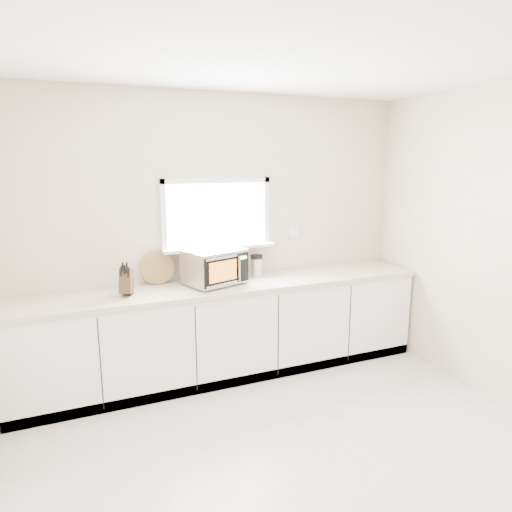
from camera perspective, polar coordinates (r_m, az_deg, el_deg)
ground at (r=3.36m, az=7.34°, el=-26.25°), size 4.00×4.00×0.00m
back_wall at (r=4.53m, az=-4.93°, el=2.91°), size 4.00×0.17×2.70m
cabinets at (r=4.50m, az=-3.54°, el=-9.34°), size 3.92×0.60×0.88m
countertop at (r=4.34m, az=-3.58°, el=-3.72°), size 3.92×0.64×0.04m
microwave at (r=4.29m, az=-5.20°, el=-1.25°), size 0.61×0.54×0.33m
knife_block at (r=4.09m, az=-15.88°, el=-2.99°), size 0.16×0.23×0.30m
cutting_board at (r=4.38m, az=-12.22°, el=-1.43°), size 0.31×0.08×0.31m
coffee_grinder at (r=4.60m, az=0.06°, el=-1.15°), size 0.14×0.14×0.22m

